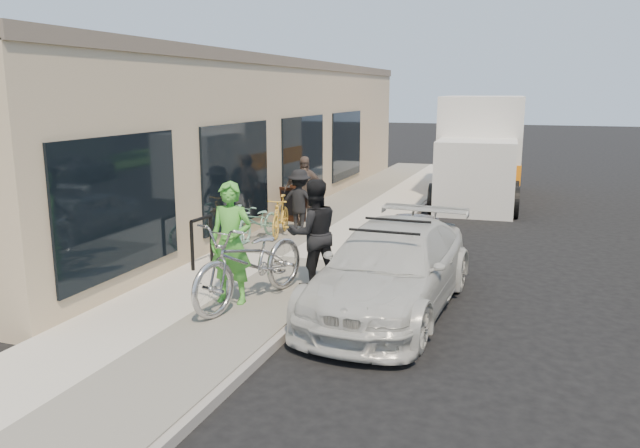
% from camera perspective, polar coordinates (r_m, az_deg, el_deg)
% --- Properties ---
extents(ground, '(120.00, 120.00, 0.00)m').
position_cam_1_polar(ground, '(9.16, 0.77, -9.53)').
color(ground, black).
rests_on(ground, ground).
extents(sidewalk, '(3.00, 34.00, 0.15)m').
position_cam_1_polar(sidewalk, '(12.48, -3.44, -3.27)').
color(sidewalk, beige).
rests_on(sidewalk, ground).
extents(curb, '(0.12, 34.00, 0.13)m').
position_cam_1_polar(curb, '(11.98, 3.41, -3.98)').
color(curb, gray).
rests_on(curb, ground).
extents(storefront, '(3.60, 20.00, 4.22)m').
position_cam_1_polar(storefront, '(17.97, -6.82, 8.00)').
color(storefront, '#C8AC8A').
rests_on(storefront, ground).
extents(bike_rack, '(0.12, 0.67, 0.94)m').
position_cam_1_polar(bike_rack, '(11.80, -10.77, -1.14)').
color(bike_rack, black).
rests_on(bike_rack, sidewalk).
extents(sandwich_board, '(0.62, 0.63, 0.89)m').
position_cam_1_polar(sandwich_board, '(15.64, -2.40, 1.86)').
color(sandwich_board, black).
rests_on(sandwich_board, sidewalk).
extents(sedan_white, '(2.12, 4.71, 1.38)m').
position_cam_1_polar(sedan_white, '(9.74, 6.51, -4.11)').
color(sedan_white, silver).
rests_on(sedan_white, ground).
extents(sedan_silver, '(1.41, 3.11, 1.03)m').
position_cam_1_polar(sedan_silver, '(12.18, 8.16, -1.61)').
color(sedan_silver, '#9C9CA1').
rests_on(sedan_silver, ground).
extents(moving_truck, '(2.80, 6.67, 3.21)m').
position_cam_1_polar(moving_truck, '(20.61, 14.43, 6.27)').
color(moving_truck, silver).
rests_on(moving_truck, ground).
extents(tandem_bike, '(1.46, 2.66, 1.32)m').
position_cam_1_polar(tandem_bike, '(9.63, -6.28, -3.41)').
color(tandem_bike, '#B0B0B2').
rests_on(tandem_bike, sidewalk).
extents(woman_rider, '(0.71, 0.49, 1.89)m').
position_cam_1_polar(woman_rider, '(9.63, -8.14, -1.73)').
color(woman_rider, green).
rests_on(woman_rider, sidewalk).
extents(man_standing, '(1.12, 1.08, 1.82)m').
position_cam_1_polar(man_standing, '(10.33, -0.59, -0.86)').
color(man_standing, black).
rests_on(man_standing, sidewalk).
extents(cruiser_bike_a, '(1.06, 1.56, 0.92)m').
position_cam_1_polar(cruiser_bike_a, '(12.86, -7.35, -0.44)').
color(cruiser_bike_a, '#7DBAA2').
rests_on(cruiser_bike_a, sidewalk).
extents(cruiser_bike_b, '(0.82, 1.64, 0.82)m').
position_cam_1_polar(cruiser_bike_b, '(13.77, -5.72, 0.23)').
color(cruiser_bike_b, '#7DBAA2').
rests_on(cruiser_bike_b, sidewalk).
extents(cruiser_bike_c, '(0.68, 1.55, 0.90)m').
position_cam_1_polar(cruiser_bike_c, '(14.14, -3.63, 0.75)').
color(cruiser_bike_c, gold).
rests_on(cruiser_bike_c, sidewalk).
extents(bystander_a, '(0.99, 0.60, 1.49)m').
position_cam_1_polar(bystander_a, '(14.22, -1.88, 2.03)').
color(bystander_a, black).
rests_on(bystander_a, sidewalk).
extents(bystander_b, '(1.07, 0.79, 1.68)m').
position_cam_1_polar(bystander_b, '(15.26, -1.47, 3.08)').
color(bystander_b, brown).
rests_on(bystander_b, sidewalk).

